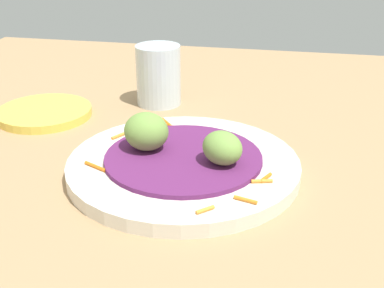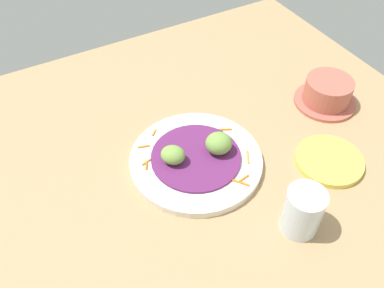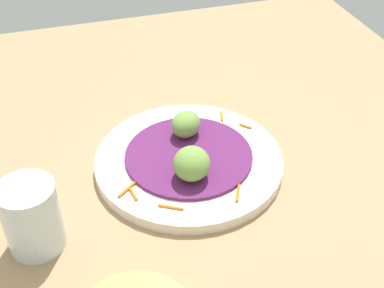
{
  "view_description": "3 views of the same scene",
  "coord_description": "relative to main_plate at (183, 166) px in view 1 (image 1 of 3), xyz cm",
  "views": [
    {
      "loc": [
        -57.23,
        -13.86,
        30.71
      ],
      "look_at": [
        -4.87,
        -3.29,
        5.95
      ],
      "focal_mm": 48.04,
      "sensor_mm": 36.0,
      "label": 1
    },
    {
      "loc": [
        43.77,
        -29.94,
        66.51
      ],
      "look_at": [
        -5.84,
        -2.38,
        6.63
      ],
      "focal_mm": 38.26,
      "sensor_mm": 36.0,
      "label": 2
    },
    {
      "loc": [
        12.11,
        53.9,
        52.02
      ],
      "look_at": [
        -5.29,
        -3.1,
        5.2
      ],
      "focal_mm": 48.84,
      "sensor_mm": 36.0,
      "label": 3
    }
  ],
  "objects": [
    {
      "name": "cabbage_bed",
      "position": [
        0.0,
        0.0,
        1.1
      ],
      "size": [
        18.55,
        18.55,
        0.54
      ],
      "primitive_type": "cylinder",
      "color": "#60235B",
      "rests_on": "main_plate"
    },
    {
      "name": "water_glass",
      "position": [
        22.23,
        8.82,
        3.86
      ],
      "size": [
        6.98,
        6.98,
        9.38
      ],
      "primitive_type": "cylinder",
      "color": "silver",
      "rests_on": "table_surface"
    },
    {
      "name": "main_plate",
      "position": [
        0.0,
        0.0,
        0.0
      ],
      "size": [
        27.39,
        27.39,
        1.66
      ],
      "primitive_type": "cylinder",
      "color": "silver",
      "rests_on": "table_surface"
    },
    {
      "name": "side_plate_small",
      "position": [
        13.34,
        24.28,
        -0.22
      ],
      "size": [
        14.01,
        14.01,
        1.21
      ],
      "primitive_type": "cylinder",
      "color": "#E0CC4C",
      "rests_on": "table_surface"
    },
    {
      "name": "guac_scoop_center",
      "position": [
        -0.99,
        -4.71,
        3.26
      ],
      "size": [
        6.43,
        6.47,
        3.79
      ],
      "primitive_type": "ellipsoid",
      "rotation": [
        0.0,
        0.0,
        5.54
      ],
      "color": "#759E47",
      "rests_on": "cabbage_bed"
    },
    {
      "name": "table_surface",
      "position": [
        4.51,
        2.18,
        -1.83
      ],
      "size": [
        110.0,
        110.0,
        2.0
      ],
      "primitive_type": "cube",
      "color": "tan",
      "rests_on": "ground"
    },
    {
      "name": "guac_scoop_left",
      "position": [
        0.99,
        4.71,
        3.63
      ],
      "size": [
        6.74,
        6.97,
        4.53
      ],
      "primitive_type": "ellipsoid",
      "rotation": [
        0.0,
        0.0,
        4.32
      ],
      "color": "#759E47",
      "rests_on": "cabbage_bed"
    },
    {
      "name": "carrot_garnish",
      "position": [
        0.33,
        0.9,
        1.03
      ],
      "size": [
        22.97,
        21.55,
        0.4
      ],
      "color": "orange",
      "rests_on": "main_plate"
    }
  ]
}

